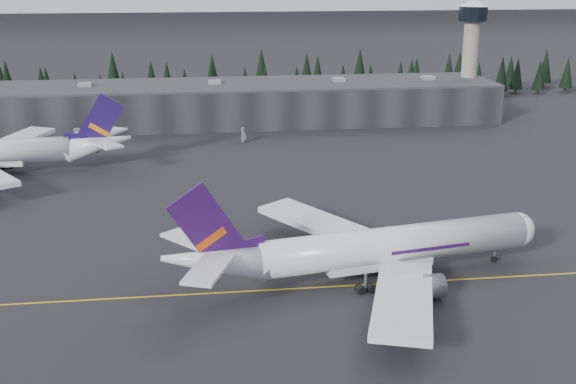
{
  "coord_description": "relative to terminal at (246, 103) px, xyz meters",
  "views": [
    {
      "loc": [
        -16.02,
        -104.47,
        48.61
      ],
      "look_at": [
        0.0,
        20.0,
        9.0
      ],
      "focal_mm": 45.0,
      "sensor_mm": 36.0,
      "label": 1
    }
  ],
  "objects": [
    {
      "name": "treeline",
      "position": [
        0.0,
        37.0,
        1.2
      ],
      "size": [
        360.0,
        20.0,
        15.0
      ],
      "primitive_type": "cube",
      "color": "black",
      "rests_on": "ground"
    },
    {
      "name": "taxiline",
      "position": [
        0.0,
        -127.0,
        -6.29
      ],
      "size": [
        400.0,
        0.4,
        0.02
      ],
      "primitive_type": "cube",
      "color": "gold",
      "rests_on": "ground"
    },
    {
      "name": "terminal",
      "position": [
        0.0,
        0.0,
        0.0
      ],
      "size": [
        160.0,
        30.0,
        12.6
      ],
      "color": "black",
      "rests_on": "ground"
    },
    {
      "name": "control_tower",
      "position": [
        75.0,
        3.0,
        17.11
      ],
      "size": [
        10.0,
        10.0,
        37.7
      ],
      "color": "gray",
      "rests_on": "ground"
    },
    {
      "name": "gse_vehicle_b",
      "position": [
        -2.9,
        -28.19,
        -5.53
      ],
      "size": [
        4.61,
        2.07,
        1.54
      ],
      "primitive_type": "imported",
      "rotation": [
        0.0,
        0.0,
        -1.63
      ],
      "color": "#BBBBBD",
      "rests_on": "ground"
    },
    {
      "name": "jet_main",
      "position": [
        9.47,
        -125.0,
        -1.0
      ],
      "size": [
        63.5,
        58.14,
        18.81
      ],
      "rotation": [
        0.0,
        0.0,
        0.18
      ],
      "color": "silver",
      "rests_on": "ground"
    },
    {
      "name": "ground",
      "position": [
        0.0,
        -125.0,
        -6.3
      ],
      "size": [
        1400.0,
        1400.0,
        0.0
      ],
      "primitive_type": "plane",
      "color": "black",
      "rests_on": "ground"
    },
    {
      "name": "gse_vehicle_a",
      "position": [
        -49.65,
        -23.61,
        -5.66
      ],
      "size": [
        3.01,
        4.92,
        1.27
      ],
      "primitive_type": "imported",
      "rotation": [
        0.0,
        0.0,
        -0.21
      ],
      "color": "silver",
      "rests_on": "ground"
    }
  ]
}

